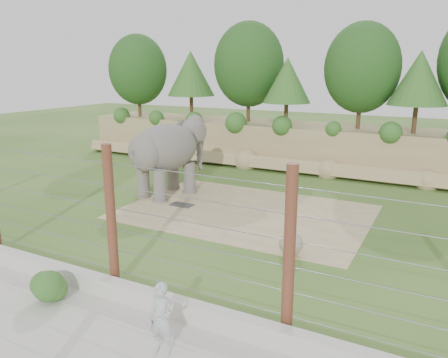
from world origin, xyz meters
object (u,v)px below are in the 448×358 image
at_px(elephant, 166,159).
at_px(stone_ball, 291,244).
at_px(zookeeper, 162,319).
at_px(barrier_fence, 111,218).

bearing_deg(elephant, stone_ball, -14.33).
relative_size(stone_ball, zookeeper, 0.48).
bearing_deg(barrier_fence, stone_ball, 49.09).
bearing_deg(stone_ball, barrier_fence, -130.91).
xyz_separation_m(barrier_fence, zookeeper, (2.90, -1.82, -1.18)).
relative_size(elephant, zookeeper, 2.72).
distance_m(elephant, zookeeper, 11.99).
xyz_separation_m(elephant, stone_ball, (7.51, -3.84, -1.37)).
height_order(elephant, zookeeper, elephant).
height_order(stone_ball, barrier_fence, barrier_fence).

